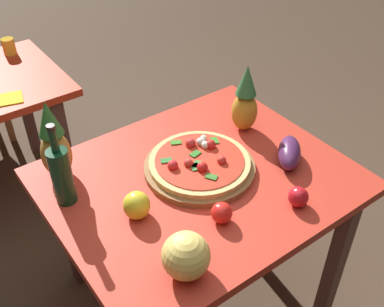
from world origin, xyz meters
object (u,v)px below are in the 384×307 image
Objects in this scene: wine_bottle at (62,174)px; eggplant at (289,153)px; pineapple_left at (54,144)px; melon at (186,256)px; napkin_folded at (8,99)px; display_table at (199,194)px; drinking_glass_juice at (9,46)px; tomato_by_bottle at (222,213)px; bell_pepper at (137,205)px; tomato_at_corner at (298,197)px; pizza at (199,161)px; pizza_board at (199,167)px; pineapple_right at (245,102)px.

eggplant is at bearing -21.43° from wine_bottle.
pineapple_left reaches higher than melon.
napkin_folded is at bearing 123.43° from eggplant.
display_table is 12.42× the size of drinking_glass_juice.
napkin_folded is at bearing 104.95° from tomato_by_bottle.
bell_pepper reaches higher than tomato_at_corner.
eggplant reaches higher than pizza.
bell_pepper is at bearing -71.10° from pineapple_left.
pizza is 0.56m from pineapple_left.
napkin_folded is (0.02, 0.68, -0.15)m from pineapple_left.
display_table is 3.43× the size of pineapple_left.
melon reaches higher than display_table.
pizza is at bearing 48.31° from melon.
pizza_board is 1.42× the size of pineapple_right.
pineapple_left is at bearing 141.79° from display_table.
pineapple_right is (0.83, -0.04, 0.02)m from wine_bottle.
bell_pepper is at bearing -52.51° from wine_bottle.
tomato_by_bottle is at bearing -41.36° from bell_pepper.
pizza is 1.20× the size of wine_bottle.
pineapple_right is 2.93× the size of bell_pepper.
pizza is 0.52m from wine_bottle.
tomato_by_bottle is (0.35, -0.57, -0.11)m from pineapple_left.
pizza is at bearing 114.33° from tomato_at_corner.
melon is (-0.66, -0.48, -0.06)m from pineapple_right.
pineapple_left is 0.69m from napkin_folded.
drinking_glass_juice is at bearing 98.62° from display_table.
eggplant is (0.65, -0.10, -0.00)m from bell_pepper.
pizza is at bearing -65.81° from napkin_folded.
drinking_glass_juice is (0.08, 1.83, -0.03)m from melon.
eggplant is (0.82, -0.32, -0.08)m from wine_bottle.
eggplant reaches higher than napkin_folded.
tomato_by_bottle is 0.54× the size of napkin_folded.
pineapple_right is at bearing 41.22° from tomato_by_bottle.
pineapple_left is at bearing 100.41° from melon.
pineapple_right is at bearing 36.28° from melon.
pineapple_right reaches higher than display_table.
bell_pepper is at bearing 171.14° from eggplant.
pizza_board reaches higher than napkin_folded.
eggplant is (0.32, -0.17, 0.03)m from pizza_board.
display_table is 0.14m from pizza.
tomato_at_corner is at bearing -20.20° from tomato_by_bottle.
pizza is at bearing 51.82° from display_table.
wine_bottle is (-0.47, 0.18, 0.22)m from display_table.
wine_bottle is (-0.50, 0.15, 0.08)m from pizza.
pineapple_left reaches higher than tomato_by_bottle.
tomato_at_corner is at bearing -128.20° from eggplant.
pineapple_left reaches higher than napkin_folded.
eggplant is at bearing -21.40° from display_table.
tomato_by_bottle reaches higher than display_table.
pineapple_left reaches higher than tomato_at_corner.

